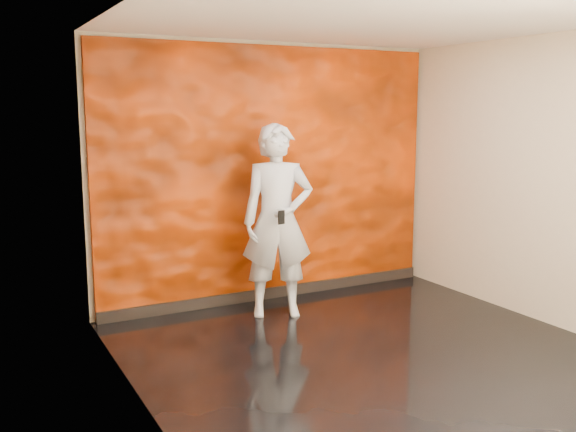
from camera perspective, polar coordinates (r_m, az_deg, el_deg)
The scene contains 5 objects.
room at distance 5.34m, azimuth 7.96°, elevation 1.97°, with size 4.02×4.02×2.81m.
feature_wall at distance 7.01m, azimuth -1.43°, elevation 3.69°, with size 3.90×0.06×2.75m, color #F74200.
baseboard at distance 7.23m, azimuth -1.24°, elevation -6.80°, with size 3.90×0.04×0.12m, color black.
man at distance 6.45m, azimuth -0.93°, elevation -0.45°, with size 0.71×0.47×1.95m, color #A4A8B3.
phone at distance 6.15m, azimuth -0.59°, elevation -0.12°, with size 0.07×0.01×0.13m, color black.
Camera 1 is at (-3.10, -4.29, 2.09)m, focal length 40.00 mm.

